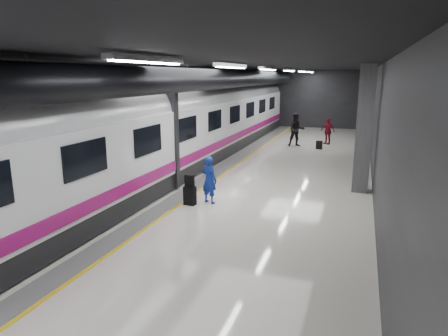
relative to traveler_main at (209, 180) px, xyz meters
The scene contains 9 objects.
ground 1.33m from the traveler_main, 83.42° to the left, with size 40.00×40.00×0.00m, color silver.
platform_hall 3.42m from the traveler_main, 94.62° to the left, with size 10.02×40.02×4.51m.
train 3.54m from the traveler_main, 161.18° to the left, with size 3.05×38.00×4.05m.
traveler_main is the anchor object (origin of this frame).
suitcase_main 0.81m from the traveler_main, 143.46° to the right, with size 0.37×0.24×0.61m, color black.
shoulder_bag 0.66m from the traveler_main, 143.46° to the right, with size 0.29×0.16×0.39m, color black.
traveler_far_a 11.88m from the traveler_main, 85.32° to the left, with size 0.95×0.74×1.96m, color black.
traveler_far_b 13.45m from the traveler_main, 78.56° to the left, with size 0.95×0.39×1.61m, color maroon.
suitcase_far 11.56m from the traveler_main, 78.08° to the left, with size 0.32×0.21×0.47m, color black.
Camera 1 is at (4.42, -12.81, 4.10)m, focal length 32.00 mm.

